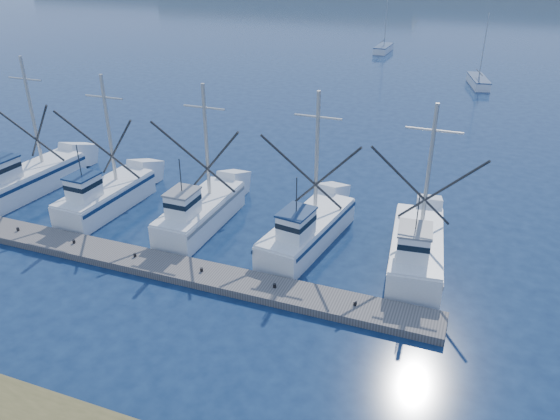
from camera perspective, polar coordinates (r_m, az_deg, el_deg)
name	(u,v)px	position (r m, az deg, el deg)	size (l,w,h in m)	color
ground	(252,370)	(22.96, -2.94, -16.40)	(500.00, 500.00, 0.00)	#0D1E3C
floating_dock	(152,263)	(29.76, -13.27, -5.45)	(30.28, 2.02, 0.40)	#69635E
trawler_fleet	(200,212)	(32.81, -8.31, -0.22)	(29.12, 8.19, 8.90)	white
sailboat_near	(478,82)	(69.66, 20.00, 12.50)	(3.00, 6.28, 8.10)	white
sailboat_far	(383,49)	(87.67, 10.76, 16.23)	(2.07, 5.70, 8.10)	white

